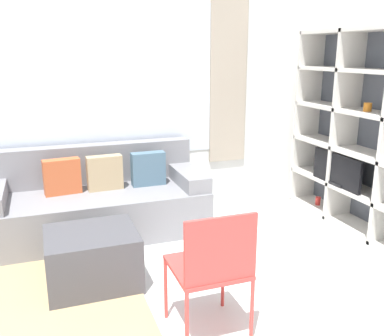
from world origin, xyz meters
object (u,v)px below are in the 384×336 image
ottoman (92,258)px  couch_main (97,202)px  shelving_unit (370,135)px  folding_chair (212,264)px

ottoman → couch_main: bearing=80.2°
shelving_unit → couch_main: 2.75m
ottoman → folding_chair: bearing=-56.3°
shelving_unit → ottoman: 2.81m
shelving_unit → folding_chair: (-2.09, -1.10, -0.45)m
shelving_unit → folding_chair: 2.40m
couch_main → folding_chair: bearing=-77.2°
shelving_unit → couch_main: bearing=161.7°
folding_chair → shelving_unit: bearing=-152.2°
couch_main → ottoman: couch_main is taller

